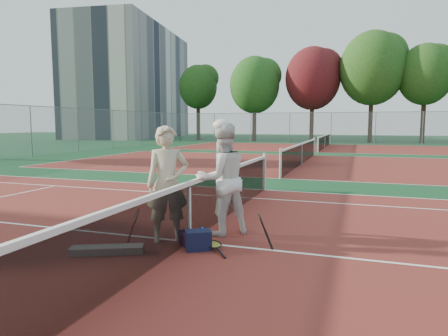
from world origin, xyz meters
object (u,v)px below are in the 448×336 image
(sports_bag_purple, at_px, (187,238))
(player_a, at_px, (168,184))
(net_main, at_px, (189,212))
(racket_red, at_px, (136,226))
(water_bottle, at_px, (202,239))
(sports_bag_navy, at_px, (198,240))
(racket_spare, at_px, (214,246))
(player_b, at_px, (222,179))
(racket_black_held, at_px, (262,232))
(apartment_block, at_px, (132,84))

(sports_bag_purple, bearing_deg, player_a, 163.86)
(net_main, bearing_deg, racket_red, -157.07)
(water_bottle, bearing_deg, racket_red, -175.30)
(sports_bag_navy, bearing_deg, racket_spare, 18.97)
(player_b, bearing_deg, sports_bag_navy, 42.55)
(sports_bag_purple, bearing_deg, net_main, 96.47)
(player_a, relative_size, water_bottle, 6.43)
(player_a, height_order, racket_black_held, player_a)
(apartment_block, xyz_separation_m, player_a, (27.63, -44.04, -6.54))
(net_main, relative_size, player_a, 5.69)
(player_b, bearing_deg, player_a, -0.16)
(net_main, bearing_deg, sports_bag_navy, -48.19)
(net_main, bearing_deg, water_bottle, -36.65)
(player_b, relative_size, racket_red, 3.41)
(racket_spare, xyz_separation_m, sports_bag_purple, (-0.51, 0.10, 0.05))
(player_b, distance_m, sports_bag_navy, 1.29)
(player_b, bearing_deg, water_bottle, 44.45)
(racket_spare, xyz_separation_m, water_bottle, (-0.19, 0.01, 0.09))
(net_main, xyz_separation_m, racket_red, (-0.80, -0.34, -0.22))
(net_main, relative_size, apartment_block, 0.50)
(net_main, relative_size, racket_spare, 18.37)
(apartment_block, height_order, sports_bag_purple, apartment_block)
(player_b, height_order, racket_red, player_b)
(net_main, xyz_separation_m, racket_black_held, (1.23, -0.01, -0.23))
(apartment_block, height_order, player_b, apartment_block)
(sports_bag_navy, height_order, sports_bag_purple, sports_bag_navy)
(racket_black_held, height_order, sports_bag_purple, racket_black_held)
(racket_black_held, relative_size, water_bottle, 1.90)
(player_a, bearing_deg, net_main, -27.22)
(player_b, bearing_deg, racket_black_held, 98.69)
(sports_bag_navy, bearing_deg, racket_black_held, 18.59)
(player_b, bearing_deg, racket_red, -3.50)
(racket_black_held, xyz_separation_m, water_bottle, (-0.90, -0.23, -0.13))
(player_a, distance_m, player_b, 1.00)
(net_main, xyz_separation_m, racket_spare, (0.52, -0.25, -0.45))
(racket_black_held, height_order, racket_spare, racket_black_held)
(net_main, bearing_deg, sports_bag_purple, -83.53)
(racket_red, bearing_deg, net_main, -11.52)
(racket_black_held, bearing_deg, player_b, -54.93)
(net_main, height_order, player_b, player_b)
(apartment_block, relative_size, racket_black_held, 38.68)
(racket_black_held, height_order, sports_bag_navy, racket_black_held)
(apartment_block, xyz_separation_m, racket_black_held, (29.23, -44.01, -7.22))
(racket_spare, height_order, sports_bag_purple, sports_bag_purple)
(racket_red, relative_size, water_bottle, 1.93)
(water_bottle, bearing_deg, racket_spare, -1.69)
(sports_bag_navy, bearing_deg, player_b, 86.76)
(racket_spare, bearing_deg, net_main, 23.66)
(racket_spare, bearing_deg, racket_black_held, -112.32)
(apartment_block, relative_size, racket_spare, 36.81)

